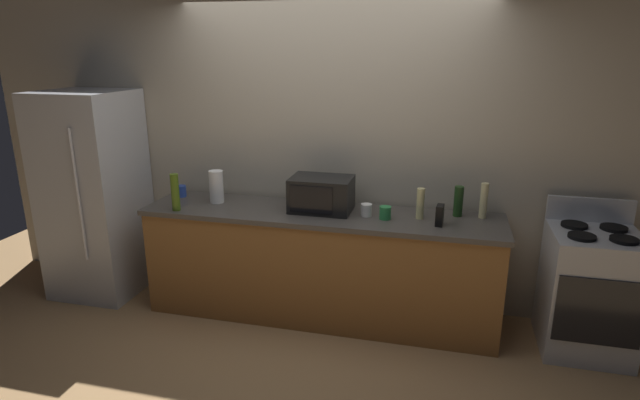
{
  "coord_description": "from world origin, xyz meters",
  "views": [
    {
      "loc": [
        0.93,
        -3.32,
        2.15
      ],
      "look_at": [
        0.0,
        0.4,
        1.0
      ],
      "focal_mm": 28.79,
      "sensor_mm": 36.0,
      "label": 1
    }
  ],
  "objects_px": {
    "stove_range": "(588,291)",
    "microwave": "(321,194)",
    "bottle_olive_oil": "(175,192)",
    "refrigerator": "(95,195)",
    "paper_towel_roll": "(216,187)",
    "mug_blue": "(181,191)",
    "cordless_phone": "(440,215)",
    "bottle_wine": "(458,201)",
    "mug_green": "(385,213)",
    "bottle_vinegar": "(420,204)",
    "bottle_hand_soap": "(484,201)",
    "mug_white": "(366,210)"
  },
  "relations": [
    {
      "from": "cordless_phone",
      "to": "stove_range",
      "type": "bearing_deg",
      "value": 9.5
    },
    {
      "from": "paper_towel_roll",
      "to": "bottle_hand_soap",
      "type": "bearing_deg",
      "value": 3.13
    },
    {
      "from": "microwave",
      "to": "bottle_hand_soap",
      "type": "xyz_separation_m",
      "value": [
        1.23,
        0.12,
        0.0
      ]
    },
    {
      "from": "cordless_phone",
      "to": "bottle_wine",
      "type": "xyz_separation_m",
      "value": [
        0.13,
        0.25,
        0.04
      ]
    },
    {
      "from": "microwave",
      "to": "bottle_vinegar",
      "type": "xyz_separation_m",
      "value": [
        0.77,
        -0.01,
        -0.02
      ]
    },
    {
      "from": "refrigerator",
      "to": "bottle_vinegar",
      "type": "relative_size",
      "value": 7.61
    },
    {
      "from": "stove_range",
      "to": "bottle_wine",
      "type": "distance_m",
      "value": 1.11
    },
    {
      "from": "microwave",
      "to": "refrigerator",
      "type": "bearing_deg",
      "value": -178.66
    },
    {
      "from": "bottle_olive_oil",
      "to": "refrigerator",
      "type": "bearing_deg",
      "value": 166.18
    },
    {
      "from": "mug_green",
      "to": "mug_white",
      "type": "bearing_deg",
      "value": 165.77
    },
    {
      "from": "stove_range",
      "to": "microwave",
      "type": "xyz_separation_m",
      "value": [
        -2.0,
        0.05,
        0.57
      ]
    },
    {
      "from": "stove_range",
      "to": "bottle_wine",
      "type": "xyz_separation_m",
      "value": [
        -0.95,
        0.17,
        0.56
      ]
    },
    {
      "from": "paper_towel_roll",
      "to": "mug_white",
      "type": "distance_m",
      "value": 1.27
    },
    {
      "from": "stove_range",
      "to": "bottle_wine",
      "type": "relative_size",
      "value": 4.58
    },
    {
      "from": "microwave",
      "to": "mug_blue",
      "type": "distance_m",
      "value": 1.28
    },
    {
      "from": "paper_towel_roll",
      "to": "bottle_olive_oil",
      "type": "distance_m",
      "value": 0.36
    },
    {
      "from": "refrigerator",
      "to": "bottle_hand_soap",
      "type": "xyz_separation_m",
      "value": [
        3.28,
        0.17,
        0.14
      ]
    },
    {
      "from": "refrigerator",
      "to": "paper_towel_roll",
      "type": "distance_m",
      "value": 1.16
    },
    {
      "from": "mug_blue",
      "to": "paper_towel_roll",
      "type": "bearing_deg",
      "value": -12.32
    },
    {
      "from": "paper_towel_roll",
      "to": "bottle_olive_oil",
      "type": "height_order",
      "value": "bottle_olive_oil"
    },
    {
      "from": "paper_towel_roll",
      "to": "microwave",
      "type": "bearing_deg",
      "value": -0.14
    },
    {
      "from": "microwave",
      "to": "bottle_olive_oil",
      "type": "xyz_separation_m",
      "value": [
        -1.12,
        -0.28,
        0.01
      ]
    },
    {
      "from": "refrigerator",
      "to": "cordless_phone",
      "type": "bearing_deg",
      "value": -1.54
    },
    {
      "from": "stove_range",
      "to": "bottle_vinegar",
      "type": "height_order",
      "value": "bottle_vinegar"
    },
    {
      "from": "bottle_wine",
      "to": "mug_green",
      "type": "distance_m",
      "value": 0.58
    },
    {
      "from": "paper_towel_roll",
      "to": "bottle_hand_soap",
      "type": "xyz_separation_m",
      "value": [
        2.13,
        0.12,
        0.0
      ]
    },
    {
      "from": "stove_range",
      "to": "bottle_vinegar",
      "type": "relative_size",
      "value": 4.57
    },
    {
      "from": "bottle_vinegar",
      "to": "bottle_wine",
      "type": "bearing_deg",
      "value": 25.65
    },
    {
      "from": "stove_range",
      "to": "paper_towel_roll",
      "type": "height_order",
      "value": "paper_towel_roll"
    },
    {
      "from": "microwave",
      "to": "bottle_olive_oil",
      "type": "height_order",
      "value": "bottle_olive_oil"
    },
    {
      "from": "microwave",
      "to": "mug_green",
      "type": "xyz_separation_m",
      "value": [
        0.52,
        -0.09,
        -0.09
      ]
    },
    {
      "from": "refrigerator",
      "to": "bottle_hand_soap",
      "type": "bearing_deg",
      "value": 2.91
    },
    {
      "from": "paper_towel_roll",
      "to": "cordless_phone",
      "type": "height_order",
      "value": "paper_towel_roll"
    },
    {
      "from": "cordless_phone",
      "to": "bottle_vinegar",
      "type": "height_order",
      "value": "bottle_vinegar"
    },
    {
      "from": "cordless_phone",
      "to": "bottle_hand_soap",
      "type": "height_order",
      "value": "bottle_hand_soap"
    },
    {
      "from": "stove_range",
      "to": "bottle_wine",
      "type": "height_order",
      "value": "bottle_wine"
    },
    {
      "from": "stove_range",
      "to": "microwave",
      "type": "distance_m",
      "value": 2.08
    },
    {
      "from": "bottle_hand_soap",
      "to": "mug_blue",
      "type": "distance_m",
      "value": 2.51
    },
    {
      "from": "refrigerator",
      "to": "mug_green",
      "type": "xyz_separation_m",
      "value": [
        2.57,
        -0.04,
        0.05
      ]
    },
    {
      "from": "bottle_olive_oil",
      "to": "mug_blue",
      "type": "xyz_separation_m",
      "value": [
        -0.15,
        0.36,
        -0.1
      ]
    },
    {
      "from": "paper_towel_roll",
      "to": "cordless_phone",
      "type": "bearing_deg",
      "value": -4.08
    },
    {
      "from": "bottle_hand_soap",
      "to": "mug_blue",
      "type": "bearing_deg",
      "value": -179.2
    },
    {
      "from": "paper_towel_roll",
      "to": "mug_blue",
      "type": "height_order",
      "value": "paper_towel_roll"
    },
    {
      "from": "stove_range",
      "to": "paper_towel_roll",
      "type": "distance_m",
      "value": 2.96
    },
    {
      "from": "paper_towel_roll",
      "to": "bottle_vinegar",
      "type": "xyz_separation_m",
      "value": [
        1.67,
        -0.02,
        -0.02
      ]
    },
    {
      "from": "stove_range",
      "to": "bottle_olive_oil",
      "type": "distance_m",
      "value": 3.19
    },
    {
      "from": "paper_towel_roll",
      "to": "bottle_olive_oil",
      "type": "relative_size",
      "value": 0.91
    },
    {
      "from": "refrigerator",
      "to": "stove_range",
      "type": "distance_m",
      "value": 4.07
    },
    {
      "from": "refrigerator",
      "to": "microwave",
      "type": "distance_m",
      "value": 2.05
    },
    {
      "from": "bottle_vinegar",
      "to": "mug_blue",
      "type": "height_order",
      "value": "bottle_vinegar"
    }
  ]
}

